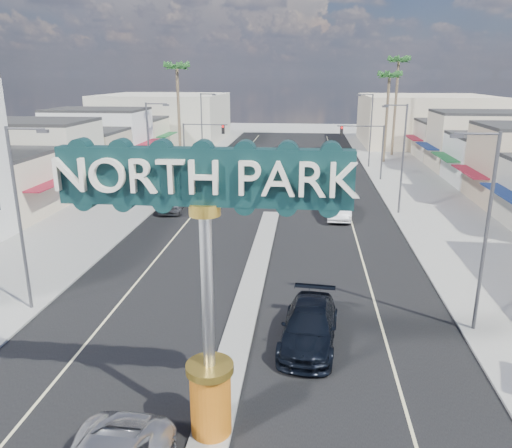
% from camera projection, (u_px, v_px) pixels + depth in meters
% --- Properties ---
extents(ground, '(160.00, 160.00, 0.00)m').
position_uv_depth(ground, '(272.00, 211.00, 42.86)').
color(ground, gray).
rests_on(ground, ground).
extents(road, '(20.00, 120.00, 0.01)m').
position_uv_depth(road, '(272.00, 211.00, 42.86)').
color(road, black).
rests_on(road, ground).
extents(median_island, '(1.30, 30.00, 0.16)m').
position_uv_depth(median_island, '(252.00, 284.00, 27.59)').
color(median_island, gray).
rests_on(median_island, ground).
extents(sidewalk_left, '(8.00, 120.00, 0.12)m').
position_uv_depth(sidewalk_left, '(115.00, 206.00, 44.20)').
color(sidewalk_left, gray).
rests_on(sidewalk_left, ground).
extents(sidewalk_right, '(8.00, 120.00, 0.12)m').
position_uv_depth(sidewalk_right, '(440.00, 214.00, 41.48)').
color(sidewalk_right, gray).
rests_on(sidewalk_right, ground).
extents(storefront_row_left, '(12.00, 42.00, 6.00)m').
position_uv_depth(storefront_row_left, '(70.00, 150.00, 56.72)').
color(storefront_row_left, beige).
rests_on(storefront_row_left, ground).
extents(storefront_row_right, '(12.00, 42.00, 6.00)m').
position_uv_depth(storefront_row_right, '(510.00, 157.00, 52.05)').
color(storefront_row_right, '#B7B29E').
rests_on(storefront_row_right, ground).
extents(backdrop_far_left, '(20.00, 20.00, 8.00)m').
position_uv_depth(backdrop_far_left, '(165.00, 118.00, 86.73)').
color(backdrop_far_left, '#B7B29E').
rests_on(backdrop_far_left, ground).
extents(backdrop_far_right, '(20.00, 20.00, 8.00)m').
position_uv_depth(backdrop_far_right, '(424.00, 120.00, 82.45)').
color(backdrop_far_right, beige).
rests_on(backdrop_far_right, ground).
extents(gateway_sign, '(8.20, 1.50, 9.15)m').
position_uv_depth(gateway_sign, '(206.00, 265.00, 14.45)').
color(gateway_sign, orange).
rests_on(gateway_sign, median_island).
extents(traffic_signal_left, '(5.09, 0.45, 6.00)m').
position_uv_depth(traffic_signal_left, '(200.00, 139.00, 55.86)').
color(traffic_signal_left, '#47474C').
rests_on(traffic_signal_left, ground).
extents(traffic_signal_right, '(5.09, 0.45, 6.00)m').
position_uv_depth(traffic_signal_right, '(366.00, 141.00, 54.08)').
color(traffic_signal_right, '#47474C').
rests_on(traffic_signal_right, ground).
extents(streetlight_l_near, '(2.03, 0.22, 9.00)m').
position_uv_depth(streetlight_l_near, '(21.00, 211.00, 23.36)').
color(streetlight_l_near, '#47474C').
rests_on(streetlight_l_near, ground).
extents(streetlight_l_mid, '(2.03, 0.22, 9.00)m').
position_uv_depth(streetlight_l_mid, '(151.00, 150.00, 42.42)').
color(streetlight_l_mid, '#47474C').
rests_on(streetlight_l_mid, ground).
extents(streetlight_l_far, '(2.03, 0.22, 9.00)m').
position_uv_depth(streetlight_l_far, '(203.00, 125.00, 63.38)').
color(streetlight_l_far, '#47474C').
rests_on(streetlight_l_far, ground).
extents(streetlight_r_near, '(2.03, 0.22, 9.00)m').
position_uv_depth(streetlight_r_near, '(484.00, 224.00, 21.33)').
color(streetlight_r_near, '#47474C').
rests_on(streetlight_r_near, ground).
extents(streetlight_r_mid, '(2.03, 0.22, 9.00)m').
position_uv_depth(streetlight_r_mid, '(401.00, 154.00, 40.39)').
color(streetlight_r_mid, '#47474C').
rests_on(streetlight_r_mid, ground).
extents(streetlight_r_far, '(2.03, 0.22, 9.00)m').
position_uv_depth(streetlight_r_far, '(370.00, 127.00, 61.35)').
color(streetlight_r_far, '#47474C').
rests_on(streetlight_r_far, ground).
extents(palm_left_far, '(2.60, 2.60, 13.10)m').
position_uv_depth(palm_left_far, '(177.00, 72.00, 59.88)').
color(palm_left_far, brown).
rests_on(palm_left_far, ground).
extents(palm_right_mid, '(2.60, 2.60, 12.10)m').
position_uv_depth(palm_right_mid, '(389.00, 80.00, 63.33)').
color(palm_right_mid, brown).
rests_on(palm_right_mid, ground).
extents(palm_right_far, '(2.60, 2.60, 14.10)m').
position_uv_depth(palm_right_far, '(399.00, 66.00, 68.34)').
color(palm_right_far, brown).
rests_on(palm_right_far, ground).
extents(suv_right, '(2.82, 5.84, 1.64)m').
position_uv_depth(suv_right, '(309.00, 326.00, 21.47)').
color(suv_right, black).
rests_on(suv_right, ground).
extents(car_parked_left, '(2.31, 5.08, 1.69)m').
position_uv_depth(car_parked_left, '(173.00, 201.00, 42.74)').
color(car_parked_left, '#5A5B5F').
rests_on(car_parked_left, ground).
extents(car_parked_right, '(1.89, 5.28, 1.73)m').
position_uv_depth(car_parked_right, '(338.00, 207.00, 40.58)').
color(car_parked_right, white).
rests_on(car_parked_right, ground).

